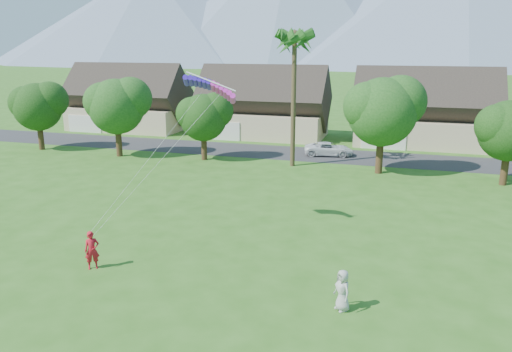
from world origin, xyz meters
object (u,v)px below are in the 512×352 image
at_px(watcher, 342,290).
at_px(kite_flyer, 92,250).
at_px(parked_car, 329,149).
at_px(parafoil_kite, 211,86).

bearing_deg(watcher, kite_flyer, -134.70).
xyz_separation_m(watcher, parked_car, (-5.38, 30.90, -0.23)).
xyz_separation_m(kite_flyer, parked_car, (7.36, 30.43, -0.31)).
bearing_deg(kite_flyer, watcher, -39.84).
distance_m(parked_car, parafoil_kite, 25.14).
bearing_deg(parked_car, parafoil_kite, 162.45).
bearing_deg(parked_car, kite_flyer, 157.11).
height_order(kite_flyer, watcher, kite_flyer).
xyz_separation_m(parked_car, parafoil_kite, (-3.42, -23.54, 8.15)).
bearing_deg(watcher, parafoil_kite, -172.55).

